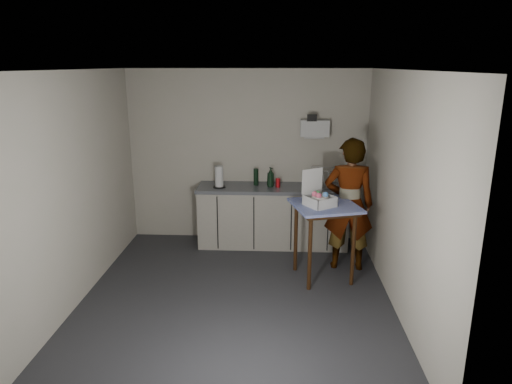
{
  "coord_description": "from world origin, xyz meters",
  "views": [
    {
      "loc": [
        0.47,
        -4.82,
        2.66
      ],
      "look_at": [
        0.21,
        0.45,
        1.17
      ],
      "focal_mm": 32.0,
      "sensor_mm": 36.0,
      "label": 1
    }
  ],
  "objects_px": {
    "soda_can": "(278,183)",
    "bakery_box": "(319,198)",
    "kitchen_counter": "(273,218)",
    "paper_towel": "(219,177)",
    "side_table": "(325,214)",
    "standing_man": "(349,205)",
    "dark_bottle": "(256,177)",
    "dish_rack": "(324,183)",
    "soap_bottle": "(271,177)"
  },
  "relations": [
    {
      "from": "soda_can",
      "to": "bakery_box",
      "type": "distance_m",
      "value": 1.24
    },
    {
      "from": "kitchen_counter",
      "to": "paper_towel",
      "type": "height_order",
      "value": "paper_towel"
    },
    {
      "from": "side_table",
      "to": "standing_man",
      "type": "relative_size",
      "value": 0.56
    },
    {
      "from": "kitchen_counter",
      "to": "bakery_box",
      "type": "height_order",
      "value": "bakery_box"
    },
    {
      "from": "dark_bottle",
      "to": "side_table",
      "type": "bearing_deg",
      "value": -52.13
    },
    {
      "from": "dish_rack",
      "to": "standing_man",
      "type": "bearing_deg",
      "value": -71.49
    },
    {
      "from": "kitchen_counter",
      "to": "bakery_box",
      "type": "relative_size",
      "value": 5.09
    },
    {
      "from": "kitchen_counter",
      "to": "side_table",
      "type": "xyz_separation_m",
      "value": [
        0.66,
        -1.09,
        0.43
      ]
    },
    {
      "from": "kitchen_counter",
      "to": "soda_can",
      "type": "distance_m",
      "value": 0.55
    },
    {
      "from": "standing_man",
      "to": "bakery_box",
      "type": "distance_m",
      "value": 0.6
    },
    {
      "from": "dark_bottle",
      "to": "bakery_box",
      "type": "bearing_deg",
      "value": -55.98
    },
    {
      "from": "dish_rack",
      "to": "kitchen_counter",
      "type": "bearing_deg",
      "value": 179.65
    },
    {
      "from": "dish_rack",
      "to": "dark_bottle",
      "type": "bearing_deg",
      "value": 174.78
    },
    {
      "from": "side_table",
      "to": "standing_man",
      "type": "distance_m",
      "value": 0.47
    },
    {
      "from": "soda_can",
      "to": "paper_towel",
      "type": "distance_m",
      "value": 0.87
    },
    {
      "from": "kitchen_counter",
      "to": "soap_bottle",
      "type": "relative_size",
      "value": 7.68
    },
    {
      "from": "side_table",
      "to": "dish_rack",
      "type": "height_order",
      "value": "dish_rack"
    },
    {
      "from": "soap_bottle",
      "to": "dark_bottle",
      "type": "height_order",
      "value": "soap_bottle"
    },
    {
      "from": "soda_can",
      "to": "bakery_box",
      "type": "relative_size",
      "value": 0.3
    },
    {
      "from": "soda_can",
      "to": "dark_bottle",
      "type": "height_order",
      "value": "dark_bottle"
    },
    {
      "from": "kitchen_counter",
      "to": "standing_man",
      "type": "height_order",
      "value": "standing_man"
    },
    {
      "from": "soap_bottle",
      "to": "bakery_box",
      "type": "relative_size",
      "value": 0.66
    },
    {
      "from": "standing_man",
      "to": "dish_rack",
      "type": "xyz_separation_m",
      "value": [
        -0.26,
        0.76,
        0.09
      ]
    },
    {
      "from": "dark_bottle",
      "to": "dish_rack",
      "type": "height_order",
      "value": "dish_rack"
    },
    {
      "from": "bakery_box",
      "to": "soda_can",
      "type": "bearing_deg",
      "value": 79.58
    },
    {
      "from": "soap_bottle",
      "to": "dish_rack",
      "type": "height_order",
      "value": "soap_bottle"
    },
    {
      "from": "standing_man",
      "to": "soda_can",
      "type": "xyz_separation_m",
      "value": [
        -0.93,
        0.75,
        0.09
      ]
    },
    {
      "from": "kitchen_counter",
      "to": "dark_bottle",
      "type": "bearing_deg",
      "value": 161.37
    },
    {
      "from": "side_table",
      "to": "bakery_box",
      "type": "bearing_deg",
      "value": -164.64
    },
    {
      "from": "kitchen_counter",
      "to": "side_table",
      "type": "bearing_deg",
      "value": -58.91
    },
    {
      "from": "standing_man",
      "to": "paper_towel",
      "type": "bearing_deg",
      "value": -17.41
    },
    {
      "from": "soap_bottle",
      "to": "standing_man",
      "type": "bearing_deg",
      "value": -36.3
    },
    {
      "from": "standing_man",
      "to": "paper_towel",
      "type": "xyz_separation_m",
      "value": [
        -1.79,
        0.69,
        0.18
      ]
    },
    {
      "from": "bakery_box",
      "to": "dish_rack",
      "type": "bearing_deg",
      "value": 47.02
    },
    {
      "from": "paper_towel",
      "to": "bakery_box",
      "type": "relative_size",
      "value": 0.73
    },
    {
      "from": "soap_bottle",
      "to": "soda_can",
      "type": "relative_size",
      "value": 2.24
    },
    {
      "from": "kitchen_counter",
      "to": "standing_man",
      "type": "xyz_separation_m",
      "value": [
        1.0,
        -0.77,
        0.46
      ]
    },
    {
      "from": "side_table",
      "to": "paper_towel",
      "type": "relative_size",
      "value": 3.06
    },
    {
      "from": "kitchen_counter",
      "to": "standing_man",
      "type": "distance_m",
      "value": 1.34
    },
    {
      "from": "soda_can",
      "to": "dish_rack",
      "type": "height_order",
      "value": "dish_rack"
    },
    {
      "from": "dish_rack",
      "to": "soap_bottle",
      "type": "bearing_deg",
      "value": -179.85
    },
    {
      "from": "paper_towel",
      "to": "bakery_box",
      "type": "bearing_deg",
      "value": -37.94
    },
    {
      "from": "side_table",
      "to": "bakery_box",
      "type": "height_order",
      "value": "bakery_box"
    },
    {
      "from": "standing_man",
      "to": "dark_bottle",
      "type": "height_order",
      "value": "standing_man"
    },
    {
      "from": "soap_bottle",
      "to": "side_table",
      "type": "bearing_deg",
      "value": -57.31
    },
    {
      "from": "dish_rack",
      "to": "side_table",
      "type": "bearing_deg",
      "value": -94.48
    },
    {
      "from": "kitchen_counter",
      "to": "standing_man",
      "type": "bearing_deg",
      "value": -37.56
    },
    {
      "from": "standing_man",
      "to": "bakery_box",
      "type": "height_order",
      "value": "standing_man"
    },
    {
      "from": "soda_can",
      "to": "paper_towel",
      "type": "relative_size",
      "value": 0.41
    },
    {
      "from": "paper_towel",
      "to": "bakery_box",
      "type": "distance_m",
      "value": 1.73
    }
  ]
}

